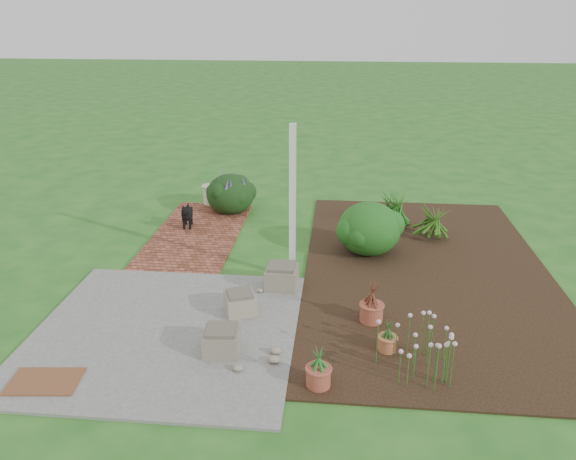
# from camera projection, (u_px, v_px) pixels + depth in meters

# --- Properties ---
(ground) EXTENTS (80.00, 80.00, 0.00)m
(ground) POSITION_uv_depth(u_px,v_px,m) (273.00, 279.00, 9.06)
(ground) COLOR #22611E
(ground) RESTS_ON ground
(concrete_patio) EXTENTS (3.50, 3.50, 0.04)m
(concrete_patio) POSITION_uv_depth(u_px,v_px,m) (165.00, 332.00, 7.55)
(concrete_patio) COLOR slate
(concrete_patio) RESTS_ON ground
(brick_path) EXTENTS (1.60, 3.50, 0.04)m
(brick_path) POSITION_uv_depth(u_px,v_px,m) (197.00, 234.00, 10.82)
(brick_path) COLOR brown
(brick_path) RESTS_ON ground
(garden_bed) EXTENTS (4.00, 7.00, 0.03)m
(garden_bed) POSITION_uv_depth(u_px,v_px,m) (427.00, 271.00, 9.29)
(garden_bed) COLOR black
(garden_bed) RESTS_ON ground
(veranda_post) EXTENTS (0.10, 0.10, 2.50)m
(veranda_post) POSITION_uv_depth(u_px,v_px,m) (293.00, 204.00, 8.66)
(veranda_post) COLOR white
(veranda_post) RESTS_ON ground
(stone_trough_near) EXTENTS (0.47, 0.47, 0.29)m
(stone_trough_near) POSITION_uv_depth(u_px,v_px,m) (222.00, 341.00, 7.03)
(stone_trough_near) COLOR #786A5C
(stone_trough_near) RESTS_ON concrete_patio
(stone_trough_mid) EXTENTS (0.53, 0.53, 0.27)m
(stone_trough_mid) POSITION_uv_depth(u_px,v_px,m) (240.00, 303.00, 7.95)
(stone_trough_mid) COLOR gray
(stone_trough_mid) RESTS_ON concrete_patio
(stone_trough_far) EXTENTS (0.49, 0.49, 0.32)m
(stone_trough_far) POSITION_uv_depth(u_px,v_px,m) (282.00, 277.00, 8.67)
(stone_trough_far) COLOR #77725B
(stone_trough_far) RESTS_ON concrete_patio
(coir_doormat) EXTENTS (0.85, 0.59, 0.02)m
(coir_doormat) POSITION_uv_depth(u_px,v_px,m) (45.00, 381.00, 6.49)
(coir_doormat) COLOR brown
(coir_doormat) RESTS_ON concrete_patio
(black_dog) EXTENTS (0.22, 0.56, 0.48)m
(black_dog) POSITION_uv_depth(u_px,v_px,m) (187.00, 214.00, 10.96)
(black_dog) COLOR black
(black_dog) RESTS_ON brick_path
(cream_ceramic_urn) EXTENTS (0.36, 0.36, 0.41)m
(cream_ceramic_urn) POSITION_uv_depth(u_px,v_px,m) (210.00, 195.00, 12.35)
(cream_ceramic_urn) COLOR #F0E2C6
(cream_ceramic_urn) RESTS_ON brick_path
(evergreen_shrub) EXTENTS (1.43, 1.43, 0.94)m
(evergreen_shrub) POSITION_uv_depth(u_px,v_px,m) (369.00, 227.00, 9.82)
(evergreen_shrub) COLOR #103F15
(evergreen_shrub) RESTS_ON garden_bed
(agapanthus_clump_back) EXTENTS (0.90, 0.90, 0.79)m
(agapanthus_clump_back) POSITION_uv_depth(u_px,v_px,m) (432.00, 218.00, 10.46)
(agapanthus_clump_back) COLOR #143A0C
(agapanthus_clump_back) RESTS_ON garden_bed
(agapanthus_clump_front) EXTENTS (1.06, 1.06, 0.86)m
(agapanthus_clump_front) POSITION_uv_depth(u_px,v_px,m) (394.00, 206.00, 11.02)
(agapanthus_clump_front) COLOR #153E0C
(agapanthus_clump_front) RESTS_ON garden_bed
(pink_flower_patch) EXTENTS (1.04, 1.04, 0.64)m
(pink_flower_patch) POSITION_uv_depth(u_px,v_px,m) (417.00, 349.00, 6.57)
(pink_flower_patch) COLOR #113D0F
(pink_flower_patch) RESTS_ON garden_bed
(terracotta_pot_bronze) EXTENTS (0.41, 0.41, 0.26)m
(terracotta_pot_bronze) POSITION_uv_depth(u_px,v_px,m) (371.00, 312.00, 7.75)
(terracotta_pot_bronze) COLOR #A44D37
(terracotta_pot_bronze) RESTS_ON garden_bed
(terracotta_pot_small_left) EXTENTS (0.31, 0.31, 0.20)m
(terracotta_pot_small_left) POSITION_uv_depth(u_px,v_px,m) (387.00, 343.00, 7.09)
(terracotta_pot_small_left) COLOR #B7643E
(terracotta_pot_small_left) RESTS_ON garden_bed
(terracotta_pot_small_right) EXTENTS (0.33, 0.33, 0.24)m
(terracotta_pot_small_right) POSITION_uv_depth(u_px,v_px,m) (318.00, 376.00, 6.42)
(terracotta_pot_small_right) COLOR #A54A38
(terracotta_pot_small_right) RESTS_ON garden_bed
(purple_flowering_bush) EXTENTS (1.30, 1.30, 0.86)m
(purple_flowering_bush) POSITION_uv_depth(u_px,v_px,m) (230.00, 193.00, 11.86)
(purple_flowering_bush) COLOR black
(purple_flowering_bush) RESTS_ON ground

